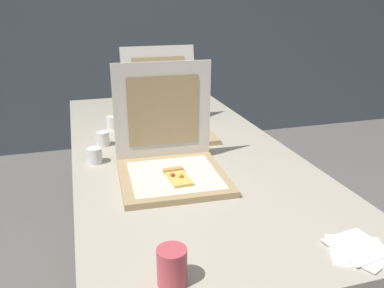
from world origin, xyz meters
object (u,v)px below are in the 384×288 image
at_px(cup_white_mid, 103,139).
at_px(cup_printed_front, 172,266).
at_px(cup_white_near_center, 95,156).
at_px(pizza_box_front, 171,161).
at_px(pizza_box_middle, 168,122).
at_px(cup_white_far, 112,122).
at_px(table, 178,156).
at_px(napkin_pile, 359,250).

height_order(cup_white_mid, cup_printed_front, cup_printed_front).
bearing_deg(cup_printed_front, cup_white_near_center, 99.05).
xyz_separation_m(pizza_box_front, cup_white_near_center, (-0.26, 0.21, -0.03)).
bearing_deg(cup_white_near_center, pizza_box_front, -37.94).
height_order(pizza_box_middle, cup_white_far, pizza_box_middle).
height_order(cup_white_near_center, cup_printed_front, cup_printed_front).
xyz_separation_m(pizza_box_middle, cup_printed_front, (-0.25, -1.08, -0.01)).
relative_size(cup_white_near_center, cup_printed_front, 0.68).
distance_m(pizza_box_middle, cup_white_mid, 0.34).
relative_size(table, pizza_box_front, 5.02).
distance_m(cup_white_mid, napkin_pile, 1.16).
distance_m(table, napkin_pile, 0.94).
distance_m(cup_white_near_center, napkin_pile, 1.02).
relative_size(pizza_box_front, napkin_pile, 2.11).
bearing_deg(napkin_pile, pizza_box_middle, 103.05).
height_order(table, cup_white_mid, cup_white_mid).
distance_m(table, cup_printed_front, 0.92).
bearing_deg(pizza_box_middle, pizza_box_front, -102.38).
bearing_deg(cup_white_far, cup_printed_front, -89.49).
bearing_deg(cup_white_near_center, napkin_pile, -52.24).
xyz_separation_m(pizza_box_middle, cup_white_far, (-0.26, 0.15, -0.03)).
xyz_separation_m(cup_white_near_center, napkin_pile, (0.62, -0.81, -0.03)).
relative_size(pizza_box_middle, cup_white_mid, 7.19).
relative_size(pizza_box_front, cup_white_near_center, 6.42).
xyz_separation_m(pizza_box_front, cup_white_mid, (-0.22, 0.40, -0.03)).
xyz_separation_m(pizza_box_front, cup_printed_front, (-0.14, -0.58, -0.01)).
distance_m(pizza_box_middle, cup_printed_front, 1.11).
xyz_separation_m(table, cup_white_near_center, (-0.37, -0.10, 0.08)).
height_order(cup_white_far, cup_white_near_center, same).
bearing_deg(pizza_box_front, cup_white_mid, 120.91).
bearing_deg(table, cup_white_far, 126.70).
bearing_deg(pizza_box_front, cup_white_far, 105.83).
bearing_deg(napkin_pile, cup_white_mid, 119.86).
xyz_separation_m(pizza_box_front, cup_white_far, (-0.15, 0.64, -0.03)).
bearing_deg(pizza_box_front, napkin_pile, -56.23).
bearing_deg(cup_printed_front, pizza_box_front, 76.63).
relative_size(cup_white_far, cup_white_near_center, 1.00).
relative_size(pizza_box_middle, cup_printed_front, 4.92).
bearing_deg(pizza_box_front, cup_white_near_center, 144.84).
bearing_deg(napkin_pile, table, 105.78).
distance_m(table, cup_white_near_center, 0.39).
bearing_deg(cup_printed_front, napkin_pile, -2.17).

